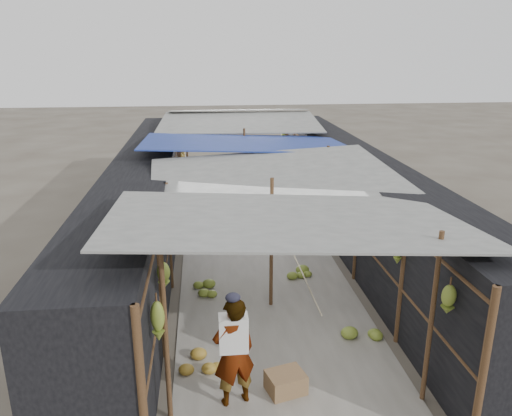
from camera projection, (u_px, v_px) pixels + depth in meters
name	position (u px, v px, depth m)	size (l,w,h in m)	color
ground	(300.00, 408.00, 7.04)	(80.00, 80.00, 0.00)	#6B6356
aisle_slab	(253.00, 240.00, 13.19)	(3.60, 16.00, 0.02)	#9E998E
stall_left	(146.00, 203.00, 12.57)	(1.40, 15.00, 2.30)	black
stall_right	(355.00, 196.00, 13.12)	(1.40, 15.00, 2.30)	black
crate_near	(286.00, 383.00, 7.33)	(0.54, 0.43, 0.32)	#916C49
crate_mid	(295.00, 244.00, 12.59)	(0.51, 0.41, 0.31)	#916C49
crate_back	(234.00, 197.00, 16.63)	(0.43, 0.35, 0.27)	#916C49
black_basin	(270.00, 207.00, 15.73)	(0.66, 0.66, 0.20)	black
vendor_elderly	(234.00, 352.00, 6.91)	(0.61, 0.40, 1.67)	silver
shopper_blue	(213.00, 185.00, 15.94)	(0.68, 0.53, 1.40)	navy
vendor_seated	(300.00, 197.00, 15.43)	(0.63, 0.36, 0.98)	#49443F
market_canopy	(253.00, 149.00, 12.77)	(5.62, 15.20, 2.77)	brown
hanging_bananas	(247.00, 181.00, 12.65)	(3.96, 13.92, 0.80)	olive
floor_bananas	(263.00, 242.00, 12.70)	(3.66, 9.81, 0.34)	olive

